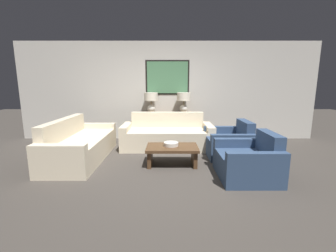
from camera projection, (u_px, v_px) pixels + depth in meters
name	position (u px, v px, depth m)	size (l,w,h in m)	color
ground_plane	(167.00, 172.00, 3.94)	(20.00, 20.00, 0.00)	#3D3833
back_wall	(167.00, 91.00, 6.20)	(8.15, 0.12, 2.65)	beige
console_table	(167.00, 127.00, 6.10)	(1.38, 0.40, 0.75)	brown
table_lamp_left	(150.00, 100.00, 5.97)	(0.36, 0.36, 0.55)	silver
table_lamp_right	(183.00, 100.00, 5.97)	(0.36, 0.36, 0.55)	silver
couch_by_back_wall	(167.00, 136.00, 5.44)	(2.15, 0.90, 0.83)	beige
couch_by_side	(79.00, 146.00, 4.60)	(0.90, 2.15, 0.83)	beige
coffee_table	(172.00, 151.00, 4.28)	(0.97, 0.61, 0.36)	#4C331E
decorative_bowl	(170.00, 144.00, 4.30)	(0.28, 0.28, 0.07)	beige
armchair_near_back_wall	(229.00, 143.00, 4.85)	(0.90, 0.99, 0.76)	navy
armchair_near_camera	(248.00, 162.00, 3.71)	(0.90, 0.99, 0.76)	navy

